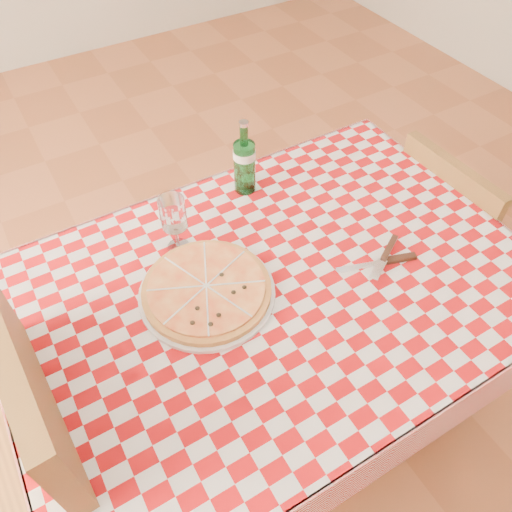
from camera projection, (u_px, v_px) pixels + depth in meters
The scene contains 8 objects.
dining_table at pixel (274, 308), 1.31m from camera, with size 1.20×0.80×0.75m.
tablecloth at pixel (275, 286), 1.23m from camera, with size 1.30×0.90×0.01m, color #9E090C.
chair_near at pixel (445, 235), 1.74m from camera, with size 0.38×0.38×0.82m.
chair_far at pixel (21, 472), 1.11m from camera, with size 0.49×0.49×1.02m.
pizza_plate at pixel (207, 289), 1.20m from camera, with size 0.33×0.33×0.04m, color #C48D41, non-canonical shape.
water_bottle at pixel (244, 157), 1.38m from camera, with size 0.06×0.06×0.23m, color #175F25, non-canonical shape.
wine_glass at pixel (175, 225), 1.25m from camera, with size 0.07×0.07×0.17m, color white, non-canonical shape.
cutlery at pixel (383, 260), 1.27m from camera, with size 0.23×0.19×0.02m, color silver, non-canonical shape.
Camera 1 is at (-0.43, -0.63, 1.73)m, focal length 35.00 mm.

